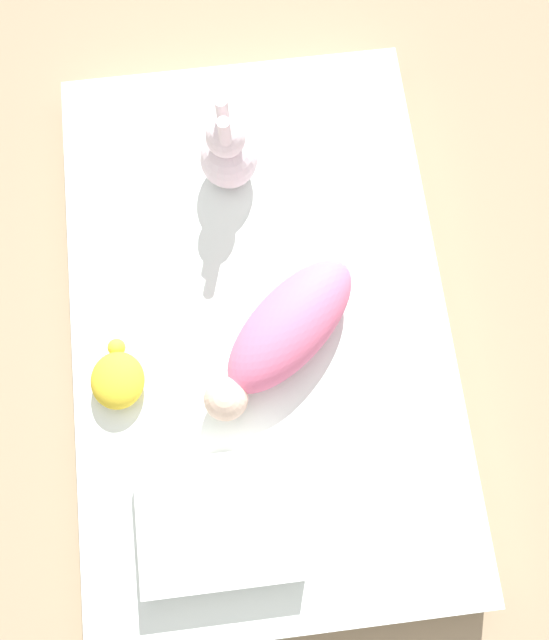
{
  "coord_description": "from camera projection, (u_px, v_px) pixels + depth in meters",
  "views": [
    {
      "loc": [
        -0.42,
        0.01,
        1.74
      ],
      "look_at": [
        -0.02,
        -0.04,
        0.2
      ],
      "focal_mm": 35.0,
      "sensor_mm": 36.0,
      "label": 1
    }
  ],
  "objects": [
    {
      "name": "ground_plane",
      "position": [
        260.0,
        330.0,
        1.79
      ],
      "size": [
        12.0,
        12.0,
        0.0
      ],
      "primitive_type": "plane",
      "color": "#9E8466"
    },
    {
      "name": "bed_mattress",
      "position": [
        260.0,
        324.0,
        1.72
      ],
      "size": [
        1.56,
        0.99,
        0.15
      ],
      "color": "white",
      "rests_on": "ground_plane"
    },
    {
      "name": "swaddled_baby",
      "position": [
        284.0,
        333.0,
        1.57
      ],
      "size": [
        0.43,
        0.46,
        0.15
      ],
      "rotation": [
        0.0,
        0.0,
        2.31
      ],
      "color": "pink",
      "rests_on": "bed_mattress"
    },
    {
      "name": "pillow",
      "position": [
        219.0,
        520.0,
        1.48
      ],
      "size": [
        0.31,
        0.38,
        0.08
      ],
      "color": "white",
      "rests_on": "bed_mattress"
    },
    {
      "name": "bunny_plush",
      "position": [
        228.0,
        154.0,
        1.65
      ],
      "size": [
        0.16,
        0.16,
        0.3
      ],
      "color": "silver",
      "rests_on": "bed_mattress"
    },
    {
      "name": "turtle_plush",
      "position": [
        118.0,
        379.0,
        1.57
      ],
      "size": [
        0.18,
        0.14,
        0.08
      ],
      "color": "yellow",
      "rests_on": "bed_mattress"
    }
  ]
}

